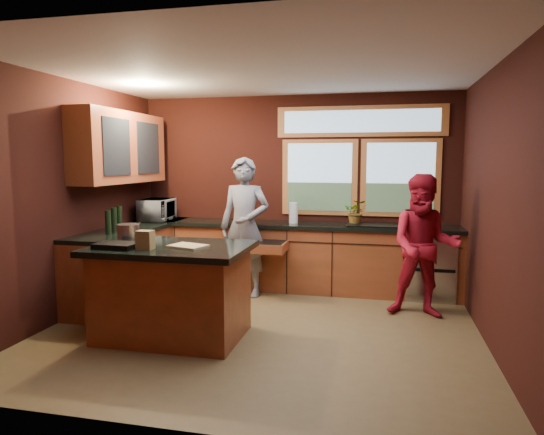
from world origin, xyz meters
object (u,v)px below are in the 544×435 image
(cutting_board, at_px, (188,246))
(person_red, at_px, (424,246))
(stock_pot, at_px, (129,232))
(person_grey, at_px, (245,227))
(island, at_px, (172,291))

(cutting_board, bearing_deg, person_red, 29.00)
(cutting_board, relative_size, stock_pot, 1.46)
(person_red, bearing_deg, person_grey, 173.80)
(person_grey, xyz_separation_m, cutting_board, (-0.09, -1.69, 0.04))
(person_grey, bearing_deg, stock_pot, -115.31)
(island, distance_m, person_red, 2.84)
(island, xyz_separation_m, stock_pot, (-0.55, 0.15, 0.56))
(island, height_order, person_red, person_red)
(island, distance_m, person_grey, 1.72)
(island, distance_m, cutting_board, 0.52)
(stock_pot, bearing_deg, person_grey, 60.52)
(island, relative_size, stock_pot, 6.46)
(cutting_board, xyz_separation_m, stock_pot, (-0.75, 0.20, 0.08))
(island, bearing_deg, person_grey, 79.89)
(island, xyz_separation_m, cutting_board, (0.20, -0.05, 0.48))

